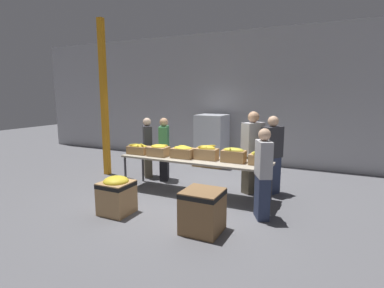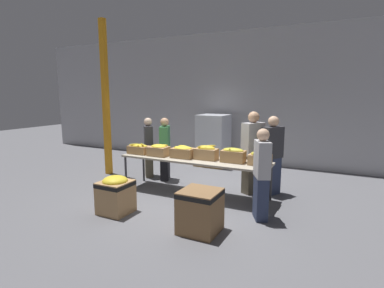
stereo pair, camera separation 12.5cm
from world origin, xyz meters
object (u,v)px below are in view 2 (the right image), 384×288
Objects in this scene: donation_bin_0 at (116,193)px; sorting_table at (194,161)px; volunteer_4 at (272,156)px; support_pillar at (106,99)px; banana_box_5 at (260,158)px; donation_bin_1 at (200,209)px; volunteer_3 at (262,175)px; pallet_stack_0 at (213,140)px; banana_box_1 at (159,150)px; volunteer_2 at (252,153)px; volunteer_1 at (149,148)px; banana_box_2 at (183,152)px; volunteer_0 at (165,149)px; banana_box_3 at (206,152)px; banana_box_4 at (233,155)px; banana_box_0 at (139,149)px.

sorting_table is at bearing 62.00° from donation_bin_0.
volunteer_4 is 2.44× the size of donation_bin_0.
volunteer_4 is at bearing 3.39° from support_pillar.
banana_box_5 is 1.78m from donation_bin_1.
volunteer_3 is 4.01m from pallet_stack_0.
banana_box_1 is at bearing -173.74° from sorting_table.
banana_box_1 is at bearing -38.63° from volunteer_2.
volunteer_3 is (3.27, -1.38, 0.02)m from volunteer_1.
banana_box_2 is at bearing -34.11° from volunteer_4.
volunteer_3 reaches higher than volunteer_0.
banana_box_5 is at bearing 1.61° from banana_box_3.
support_pillar is at bearing 174.18° from banana_box_5.
volunteer_3 is 1.03× the size of pallet_stack_0.
banana_box_4 is 1.14× the size of banana_box_5.
volunteer_0 is 2.61m from volunteer_4.
volunteer_4 reaches higher than banana_box_5.
banana_box_1 is 2.78m from pallet_stack_0.
support_pillar reaches higher than banana_box_3.
banana_box_1 is at bearing -16.34° from support_pillar.
banana_box_2 is at bearing 3.07° from banana_box_0.
volunteer_0 is at bearing 98.26° from donation_bin_0.
pallet_stack_0 is (-2.14, 1.94, -0.09)m from volunteer_4.
banana_box_0 is 1.09× the size of banana_box_1.
banana_box_1 is 0.28× the size of volunteer_1.
donation_bin_1 is at bearing -60.68° from sorting_table.
donation_bin_0 is at bearing -13.55° from volunteer_4.
banana_box_5 is 0.74m from volunteer_3.
banana_box_1 is 2.21m from banana_box_5.
volunteer_1 is 3.15m from volunteer_4.
banana_box_4 reaches higher than banana_box_5.
pallet_stack_0 reaches higher than sorting_table.
banana_box_1 is 0.58m from banana_box_2.
banana_box_5 is 0.26× the size of volunteer_3.
banana_box_0 is at bearing 53.40° from volunteer_3.
banana_box_3 is 3.29m from support_pillar.
banana_box_1 is 0.11× the size of support_pillar.
banana_box_3 reaches higher than donation_bin_0.
sorting_table is 1.39m from banana_box_5.
banana_box_2 is (0.58, 0.06, 0.00)m from banana_box_1.
banana_box_5 reaches higher than banana_box_2.
support_pillar is (-1.45, 0.59, 1.10)m from banana_box_0.
banana_box_2 is at bearing -11.61° from support_pillar.
banana_box_5 reaches higher than donation_bin_1.
volunteer_3 is (2.94, -0.54, -0.12)m from banana_box_0.
volunteer_3 reaches higher than sorting_table.
volunteer_2 reaches higher than volunteer_1.
banana_box_3 is (1.09, 0.12, 0.02)m from banana_box_1.
banana_box_2 is 1.15× the size of banana_box_5.
volunteer_3 is (1.59, -0.63, 0.04)m from sorting_table.
volunteer_0 is (-1.99, 0.64, -0.16)m from banana_box_4.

